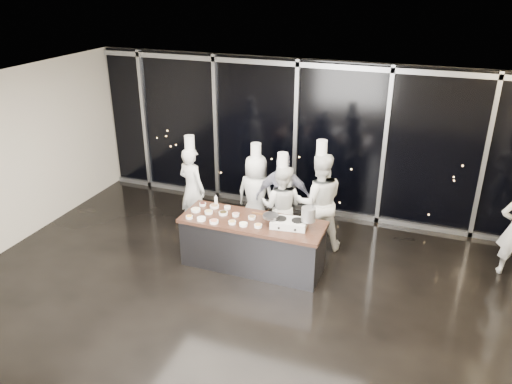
% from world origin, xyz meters
% --- Properties ---
extents(ground, '(9.00, 9.00, 0.00)m').
position_xyz_m(ground, '(0.00, 0.00, 0.00)').
color(ground, black).
rests_on(ground, ground).
extents(room_shell, '(9.02, 7.02, 3.21)m').
position_xyz_m(room_shell, '(0.18, 0.00, 2.25)').
color(room_shell, beige).
rests_on(room_shell, ground).
extents(window_wall, '(8.90, 0.11, 3.20)m').
position_xyz_m(window_wall, '(0.00, 3.43, 1.60)').
color(window_wall, black).
rests_on(window_wall, ground).
extents(demo_counter, '(2.46, 0.86, 0.90)m').
position_xyz_m(demo_counter, '(0.00, 0.90, 0.45)').
color(demo_counter, '#333338').
rests_on(demo_counter, ground).
extents(stove, '(0.62, 0.42, 0.14)m').
position_xyz_m(stove, '(0.64, 0.91, 0.96)').
color(stove, silver).
rests_on(stove, demo_counter).
extents(frying_pan, '(0.48, 0.30, 0.04)m').
position_xyz_m(frying_pan, '(0.33, 0.86, 1.06)').
color(frying_pan, slate).
rests_on(frying_pan, stove).
extents(stock_pot, '(0.25, 0.25, 0.23)m').
position_xyz_m(stock_pot, '(0.95, 0.96, 1.15)').
color(stock_pot, '#B0B1B3').
rests_on(stock_pot, stove).
extents(prep_bowls, '(1.38, 0.71, 0.05)m').
position_xyz_m(prep_bowls, '(-0.59, 0.85, 0.93)').
color(prep_bowls, white).
rests_on(prep_bowls, demo_counter).
extents(squeeze_bottle, '(0.06, 0.06, 0.22)m').
position_xyz_m(squeeze_bottle, '(-0.81, 1.20, 1.00)').
color(squeeze_bottle, silver).
rests_on(squeeze_bottle, demo_counter).
extents(chef_far_left, '(0.72, 0.59, 1.94)m').
position_xyz_m(chef_far_left, '(-1.62, 1.83, 0.87)').
color(chef_far_left, silver).
rests_on(chef_far_left, ground).
extents(chef_left, '(0.86, 0.62, 1.87)m').
position_xyz_m(chef_left, '(-0.36, 2.04, 0.83)').
color(chef_left, silver).
rests_on(chef_left, ground).
extents(chef_center, '(0.82, 0.66, 1.84)m').
position_xyz_m(chef_center, '(0.24, 1.77, 0.82)').
color(chef_center, silver).
rests_on(chef_center, ground).
extents(guest, '(1.11, 0.65, 1.77)m').
position_xyz_m(guest, '(0.20, 1.99, 0.88)').
color(guest, '#16193D').
rests_on(guest, ground).
extents(chef_right, '(1.11, 1.00, 2.09)m').
position_xyz_m(chef_right, '(0.88, 1.96, 0.94)').
color(chef_right, silver).
rests_on(chef_right, ground).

